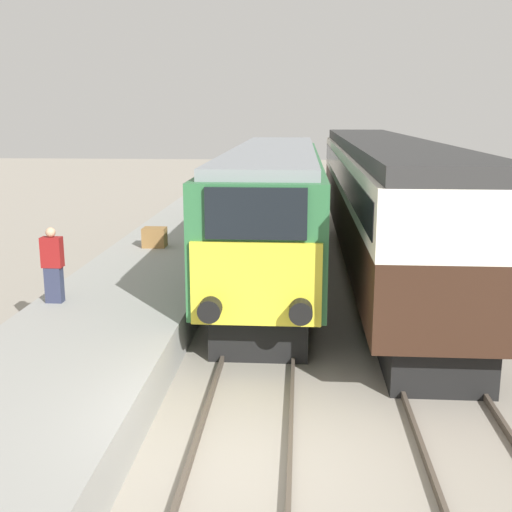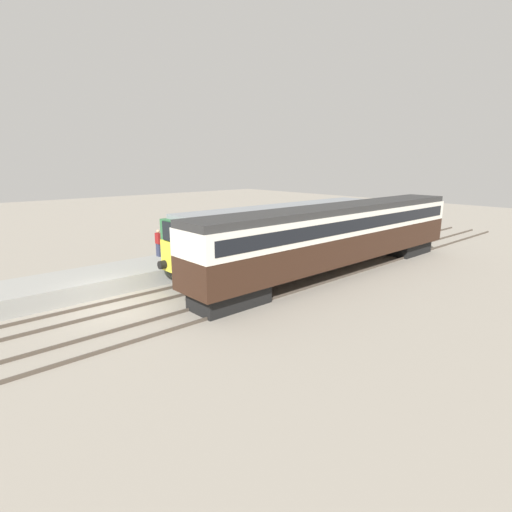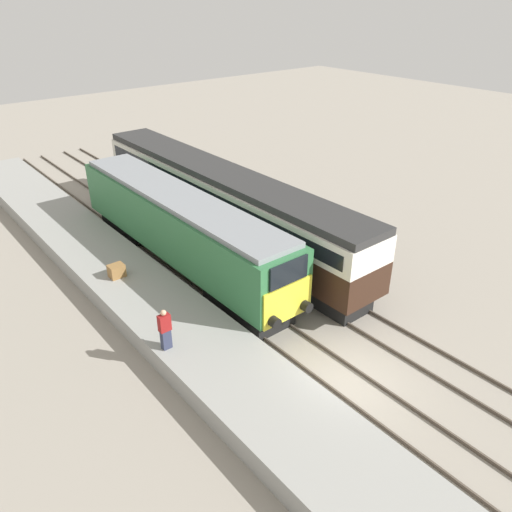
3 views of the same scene
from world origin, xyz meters
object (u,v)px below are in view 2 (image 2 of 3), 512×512
object	(u,v)px
passenger_carriage	(340,232)
luggage_crate	(243,241)
locomotive	(284,232)
person_on_platform	(159,243)

from	to	relation	value
passenger_carriage	luggage_crate	world-z (taller)	passenger_carriage
locomotive	passenger_carriage	bearing A→B (deg)	19.84
locomotive	passenger_carriage	distance (m)	3.63
locomotive	luggage_crate	bearing A→B (deg)	-174.60
person_on_platform	luggage_crate	size ratio (longest dim) A/B	2.39
locomotive	luggage_crate	distance (m)	3.83
passenger_carriage	person_on_platform	distance (m)	10.99
passenger_carriage	person_on_platform	xyz separation A→B (m)	(-7.95, -7.55, -0.81)
locomotive	luggage_crate	world-z (taller)	locomotive
locomotive	person_on_platform	xyz separation A→B (m)	(-4.55, -6.33, -0.51)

